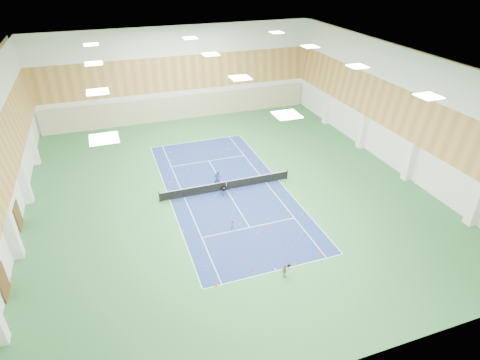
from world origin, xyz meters
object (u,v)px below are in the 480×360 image
child_apron (285,271)px  ball_cart (224,191)px  tennis_net (226,185)px  coach (218,179)px  child_court (233,225)px

child_apron → ball_cart: 11.77m
tennis_net → ball_cart: bearing=-120.5°
coach → child_court: (-0.71, -6.81, -0.49)m
child_apron → ball_cart: bearing=74.5°
child_apron → child_court: bearing=85.3°
coach → child_court: 6.87m
child_court → ball_cart: bearing=38.6°
child_court → child_apron: child_apron is taller
ball_cart → coach: bearing=83.9°
child_apron → ball_cart: (-0.80, 11.74, -0.09)m
tennis_net → child_apron: child_apron is taller
coach → child_court: coach is taller
coach → child_court: bearing=105.8°
ball_cart → tennis_net: bearing=46.7°
coach → ball_cart: bearing=118.4°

